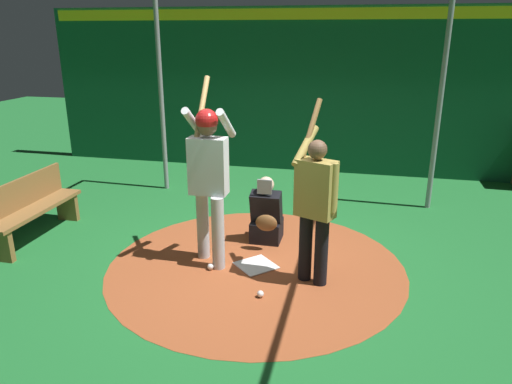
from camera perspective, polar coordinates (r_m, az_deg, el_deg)
The scene contains 11 objects.
ground_plane at distance 5.86m, azimuth -0.00°, elevation -8.83°, with size 26.57×26.57×0.00m, color #1E6B2D.
dirt_circle at distance 5.86m, azimuth -0.00°, elevation -8.80°, with size 3.57×3.57×0.01m, color #9E4C28.
home_plate at distance 5.86m, azimuth -0.00°, elevation -8.73°, with size 0.42×0.42×0.01m, color white.
batter at distance 5.57m, azimuth -5.69°, elevation 2.47°, with size 0.68×0.49×2.21m.
catcher at distance 6.38m, azimuth 1.24°, elevation -2.98°, with size 0.58×0.40×0.92m.
visitor at distance 5.20m, azimuth 7.07°, elevation -1.24°, with size 0.65×0.51×2.01m.
back_wall at distance 9.63m, azimuth 5.96°, elevation 11.90°, with size 0.22×10.57×3.16m.
cage_frame at distance 5.22m, azimuth -0.00°, elevation 14.07°, with size 5.30×4.59×3.36m.
bench at distance 7.13m, azimuth -25.22°, elevation -1.71°, with size 1.65×0.36×0.85m.
baseball_0 at distance 5.22m, azimuth 0.53°, elevation -12.05°, with size 0.07×0.07×0.07m, color white.
baseball_1 at distance 5.78m, azimuth -5.45°, elevation -8.86°, with size 0.07×0.07×0.07m, color white.
Camera 1 is at (5.08, 1.15, 2.70)m, focal length 33.56 mm.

